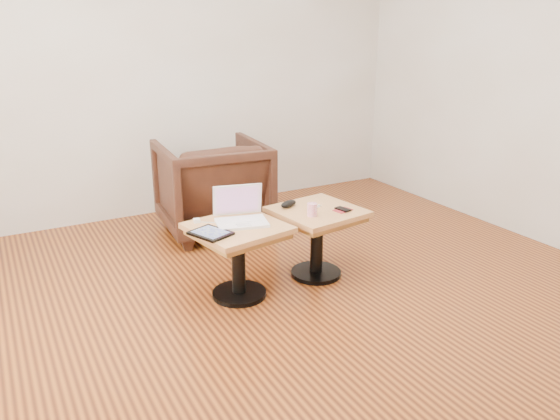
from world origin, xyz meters
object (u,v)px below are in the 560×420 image
laptop (240,215)px  striped_cup (312,210)px  armchair (212,187)px  side_table_right (317,226)px  side_table_left (238,243)px

laptop → striped_cup: size_ratio=4.31×
striped_cup → armchair: size_ratio=0.10×
side_table_right → striped_cup: 0.21m
laptop → armchair: size_ratio=0.43×
striped_cup → side_table_left: bearing=171.8°
laptop → armchair: (0.26, 1.12, -0.14)m
side_table_left → side_table_right: size_ratio=1.03×
side_table_left → armchair: size_ratio=0.73×
side_table_right → armchair: bearing=96.1°
striped_cup → armchair: (-0.19, 1.24, -0.14)m
side_table_right → armchair: 1.18m
armchair → striped_cup: bearing=103.3°
laptop → striped_cup: bearing=-1.3°
armchair → side_table_right: bearing=108.9°
side_table_right → side_table_left: bearing=174.1°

